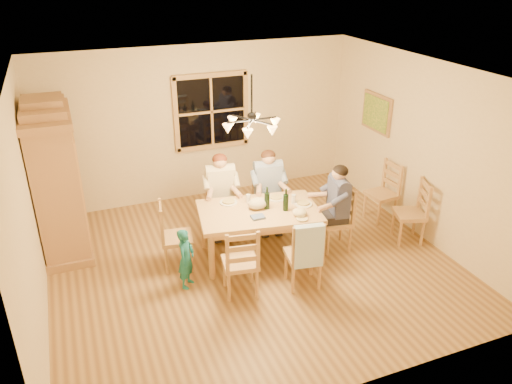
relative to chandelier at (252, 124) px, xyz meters
name	(u,v)px	position (x,y,z in m)	size (l,w,h in m)	color
floor	(252,263)	(0.00, 0.00, -2.08)	(5.50, 5.50, 0.00)	brown
ceiling	(252,74)	(0.00, 0.00, 0.62)	(5.50, 5.00, 0.02)	white
wall_back	(200,123)	(0.00, 2.50, -0.73)	(5.50, 0.02, 2.70)	beige
wall_left	(27,212)	(-2.75, 0.00, -0.73)	(0.02, 5.00, 2.70)	beige
wall_right	(422,150)	(2.75, 0.00, -0.73)	(0.02, 5.00, 2.70)	beige
window	(211,112)	(0.20, 2.47, -0.53)	(1.30, 0.06, 1.30)	black
painting	(376,113)	(2.71, 1.20, -0.48)	(0.06, 0.78, 0.64)	#9A6E42
chandelier	(252,124)	(0.00, 0.00, 0.00)	(0.77, 0.68, 0.71)	black
armoire	(58,183)	(-2.42, 1.44, -1.02)	(0.66, 1.40, 2.30)	#9A6E42
dining_table	(259,217)	(0.15, 0.14, -1.42)	(1.82, 1.28, 0.76)	tan
chair_far_left	(222,216)	(-0.13, 0.99, -1.77)	(0.50, 0.49, 0.99)	tan
chair_far_right	(268,211)	(0.60, 0.87, -1.77)	(0.50, 0.49, 0.99)	tan
chair_near_left	(240,272)	(-0.39, -0.57, -1.77)	(0.50, 0.49, 0.99)	tan
chair_near_right	(303,265)	(0.44, -0.71, -1.77)	(0.50, 0.49, 0.99)	tan
chair_end_left	(178,247)	(-0.99, 0.33, -1.77)	(0.49, 0.50, 0.99)	tan
chair_end_right	(335,230)	(1.30, -0.05, -1.77)	(0.49, 0.50, 0.99)	tan
adult_woman	(221,185)	(-0.13, 0.99, -1.24)	(0.44, 0.48, 0.87)	beige
adult_plaid_man	(268,180)	(0.60, 0.87, -1.24)	(0.44, 0.48, 0.87)	#334E8D
adult_slate_man	(337,197)	(1.30, -0.05, -1.24)	(0.48, 0.44, 0.87)	#45496E
towel	(308,246)	(0.41, -0.90, -1.38)	(0.38, 0.10, 0.58)	#B5D4F6
wine_bottle_a	(267,198)	(0.28, 0.14, -1.15)	(0.08, 0.08, 0.33)	black
wine_bottle_b	(286,200)	(0.50, 0.00, -1.15)	(0.08, 0.08, 0.33)	black
plate_woman	(229,202)	(-0.17, 0.50, -1.31)	(0.26, 0.26, 0.02)	white
plate_plaid	(276,198)	(0.52, 0.38, -1.31)	(0.26, 0.26, 0.02)	white
plate_slate	(303,204)	(0.81, 0.06, -1.31)	(0.26, 0.26, 0.02)	white
wine_glass_a	(248,199)	(0.09, 0.39, -1.25)	(0.06, 0.06, 0.14)	silver
wine_glass_b	(294,199)	(0.70, 0.15, -1.25)	(0.06, 0.06, 0.14)	silver
cap	(300,212)	(0.61, -0.23, -1.26)	(0.20, 0.20, 0.11)	beige
napkin	(258,217)	(0.05, -0.08, -1.30)	(0.18, 0.14, 0.03)	#54679A
cloth_bundle	(258,203)	(0.16, 0.19, -1.24)	(0.28, 0.22, 0.15)	#BDAE89
child	(186,258)	(-0.99, -0.18, -1.65)	(0.31, 0.20, 0.84)	#1B737D
chair_spare_front	(408,223)	(2.45, -0.27, -1.77)	(0.54, 0.55, 0.99)	tan
chair_spare_back	(380,203)	(2.45, 0.46, -1.77)	(0.46, 0.48, 0.99)	tan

